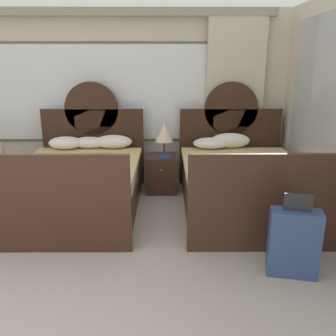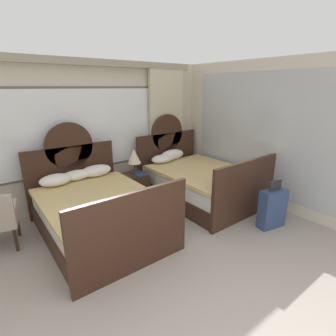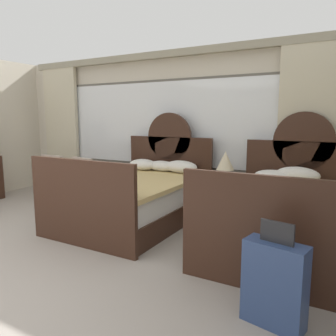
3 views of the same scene
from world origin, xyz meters
name	(u,v)px [view 1 (image 1 of 3)]	position (x,y,z in m)	size (l,w,h in m)	color
wall_back_window	(78,96)	(0.00, 4.12, 1.40)	(6.59, 0.22, 2.70)	beige
bed_near_window	(80,182)	(0.24, 2.88, 0.38)	(1.59, 2.23, 1.63)	#382116
bed_near_mirror	(241,182)	(2.40, 2.87, 0.37)	(1.59, 2.23, 1.63)	#382116
nightstand_between_beds	(161,173)	(1.32, 3.56, 0.28)	(0.45, 0.48, 0.56)	#382116
table_lamp_on_nightstand	(164,133)	(1.36, 3.62, 0.90)	(0.27, 0.27, 0.48)	brown
book_on_nightstand	(165,156)	(1.38, 3.47, 0.58)	(0.18, 0.26, 0.03)	navy
suitcase_on_floor	(294,243)	(2.57, 1.31, 0.33)	(0.48, 0.28, 0.81)	navy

